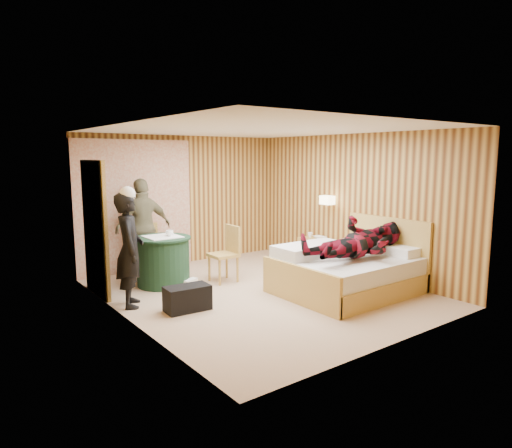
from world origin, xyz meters
TOP-DOWN VIEW (x-y plane):
  - floor at (0.00, 0.00)m, footprint 4.20×5.00m
  - ceiling at (0.00, 0.00)m, footprint 4.20×5.00m
  - wall_back at (0.00, 2.50)m, footprint 4.20×0.02m
  - wall_left at (-2.10, 0.00)m, footprint 0.02×5.00m
  - wall_right at (2.10, 0.00)m, footprint 0.02×5.00m
  - curtain at (-1.00, 2.43)m, footprint 2.20×0.08m
  - doorway at (-2.06, 1.40)m, footprint 0.06×0.90m
  - wall_lamp at (1.92, 0.45)m, footprint 0.26×0.24m
  - bed at (1.12, -0.79)m, footprint 2.04×1.61m
  - nightstand at (1.88, 0.72)m, footprint 0.42×0.57m
  - round_table at (-1.01, 1.27)m, footprint 0.92×0.92m
  - chair_far at (-0.99, 1.99)m, footprint 0.53×0.53m
  - chair_near at (-0.04, 0.84)m, footprint 0.44×0.44m
  - duffel_bag at (-1.31, -0.09)m, footprint 0.63×0.37m
  - sneaker_left at (-0.82, 0.61)m, footprint 0.31×0.19m
  - sneaker_right at (-0.72, 0.91)m, footprint 0.30×0.21m
  - woman_standing at (-1.85, 0.56)m, footprint 0.58×0.69m
  - man_at_table at (-1.01, 2.04)m, footprint 1.02×0.44m
  - man_on_bed at (1.15, -1.02)m, footprint 0.86×0.67m
  - book_lower at (1.88, 0.67)m, footprint 0.21×0.25m
  - book_upper at (1.88, 0.67)m, footprint 0.17×0.23m
  - cup_nightstand at (1.88, 0.85)m, footprint 0.10×0.10m
  - cup_table at (-0.91, 1.22)m, footprint 0.16×0.16m

SIDE VIEW (x-z plane):
  - floor at x=0.00m, z-range -0.01..0.01m
  - sneaker_right at x=-0.72m, z-range 0.00..0.12m
  - sneaker_left at x=-0.82m, z-range 0.00..0.13m
  - duffel_bag at x=-1.31m, z-range 0.00..0.35m
  - nightstand at x=1.88m, z-range 0.01..0.56m
  - bed at x=1.12m, z-range -0.23..0.87m
  - round_table at x=-1.01m, z-range 0.00..0.82m
  - chair_far at x=-0.99m, z-range 0.07..1.00m
  - chair_near at x=-0.04m, z-range 0.08..1.02m
  - book_lower at x=1.88m, z-range 0.55..0.57m
  - book_upper at x=1.88m, z-range 0.57..0.59m
  - cup_nightstand at x=1.88m, z-range 0.55..0.64m
  - woman_standing at x=-1.85m, z-range 0.00..1.62m
  - cup_table at x=-0.91m, z-range 0.81..0.91m
  - man_at_table at x=-1.01m, z-range 0.00..1.72m
  - man_on_bed at x=1.15m, z-range 0.10..1.87m
  - doorway at x=-2.06m, z-range 0.00..2.05m
  - curtain at x=-1.00m, z-range 0.00..2.40m
  - wall_back at x=0.00m, z-range 0.00..2.50m
  - wall_left at x=-2.10m, z-range 0.00..2.50m
  - wall_right at x=2.10m, z-range 0.00..2.50m
  - wall_lamp at x=1.92m, z-range 1.22..1.38m
  - ceiling at x=0.00m, z-range 2.50..2.50m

